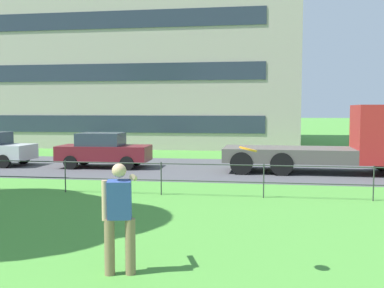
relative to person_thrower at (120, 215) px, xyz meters
name	(u,v)px	position (x,y,z in m)	size (l,w,h in m)	color
street_strip	(192,168)	(-0.79, 12.78, -0.93)	(80.00, 7.66, 0.01)	#4C4C51
park_fence	(161,173)	(-0.79, 6.50, -0.28)	(30.45, 0.04, 1.00)	#333833
person_thrower	(120,215)	(0.00, 0.00, 0.00)	(0.51, 0.83, 1.74)	#846B4C
frisbee	(248,149)	(1.95, 0.18, 1.03)	(0.32, 0.32, 0.09)	orange
car_maroon_left	(104,150)	(-4.72, 12.48, -0.16)	(4.05, 1.91, 1.54)	maroon
flatbed_truck_center	(343,143)	(5.45, 12.13, 0.28)	(7.35, 2.56, 2.75)	#B22323
apartment_building_background	(123,36)	(-8.74, 28.63, 7.52)	(26.91, 14.82, 16.91)	#ADA393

